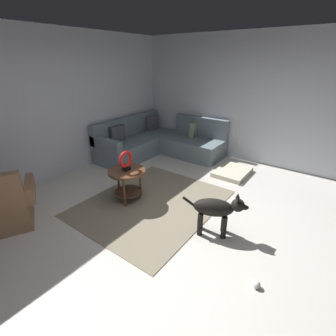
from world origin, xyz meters
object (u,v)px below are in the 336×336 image
Objects in this scene: side_table at (127,177)px; dog_bed_mat at (232,172)px; sectional_couch at (158,143)px; armchair at (4,207)px; torus_sculpture at (126,160)px; dog at (217,210)px; dog_toy_ball at (256,285)px.

side_table is 2.25m from dog_bed_mat.
sectional_couch is 2.28× the size of armchair.
torus_sculpture is (1.52, -0.83, 0.39)m from armchair.
side_table is 0.76× the size of dog.
torus_sculpture is 0.41× the size of dog.
dog is (-1.93, -2.48, 0.09)m from sectional_couch.
sectional_couch is at bearing 52.56° from dog_toy_ball.
side_table is 2.37m from dog_toy_ball.
dog_bed_mat is 1.01× the size of dog.
dog reaches higher than dog_bed_mat.
armchair is 1.64× the size of side_table.
sectional_couch is at bearing -152.43° from dog.
torus_sculpture is (-1.98, -0.92, 0.42)m from sectional_couch.
sectional_couch is at bearing 24.84° from side_table.
dog is 9.97× the size of dog_toy_ball.
side_table is 1.56m from dog.
dog is 0.97m from dog_toy_ball.
side_table is at bearing -112.46° from dog.
side_table is 0.29m from torus_sculpture.
dog_bed_mat is (1.97, -1.02, -0.37)m from side_table.
dog_toy_ball is at bearing -101.76° from torus_sculpture.
torus_sculpture is at bearing -1.21° from armchair.
dog is (1.57, -2.39, 0.05)m from armchair.
side_table is at bearing -155.16° from sectional_couch.
armchair reaches higher than side_table.
dog_toy_ball is (-0.48, -2.30, -0.67)m from torus_sculpture.
dog is at bearing -87.91° from torus_sculpture.
sectional_couch and armchair have the same top height.
dog_bed_mat is (3.49, -1.85, -0.28)m from armchair.
dog reaches higher than dog_toy_ball.
torus_sculpture is 2.44m from dog_toy_ball.
torus_sculpture reaches higher than side_table.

